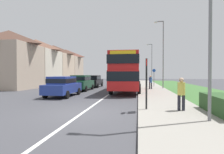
{
  "coord_description": "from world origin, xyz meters",
  "views": [
    {
      "loc": [
        2.6,
        -8.31,
        1.85
      ],
      "look_at": [
        0.57,
        5.75,
        1.6
      ],
      "focal_mm": 29.16,
      "sensor_mm": 36.0,
      "label": 1
    }
  ],
  "objects_px": {
    "pedestrian_walking_away": "(151,81)",
    "bus_stop_sign": "(146,80)",
    "parked_car_blue": "(63,85)",
    "pedestrian_at_stop": "(181,92)",
    "cycle_route_sign": "(154,77)",
    "parked_car_black": "(94,81)",
    "street_lamp_mid": "(162,50)",
    "double_decker_bus": "(127,71)",
    "street_lamp_far": "(151,61)",
    "parked_car_dark_green": "(81,82)"
  },
  "relations": [
    {
      "from": "pedestrian_walking_away",
      "to": "cycle_route_sign",
      "type": "height_order",
      "value": "cycle_route_sign"
    },
    {
      "from": "bus_stop_sign",
      "to": "parked_car_dark_green",
      "type": "bearing_deg",
      "value": 122.61
    },
    {
      "from": "parked_car_black",
      "to": "cycle_route_sign",
      "type": "distance_m",
      "value": 8.33
    },
    {
      "from": "double_decker_bus",
      "to": "parked_car_blue",
      "type": "xyz_separation_m",
      "value": [
        -4.92,
        -4.69,
        -1.24
      ]
    },
    {
      "from": "double_decker_bus",
      "to": "parked_car_dark_green",
      "type": "distance_m",
      "value": 5.23
    },
    {
      "from": "parked_car_black",
      "to": "street_lamp_mid",
      "type": "bearing_deg",
      "value": -13.32
    },
    {
      "from": "parked_car_blue",
      "to": "cycle_route_sign",
      "type": "xyz_separation_m",
      "value": [
        8.23,
        11.27,
        0.53
      ]
    },
    {
      "from": "street_lamp_far",
      "to": "pedestrian_walking_away",
      "type": "bearing_deg",
      "value": -94.24
    },
    {
      "from": "parked_car_blue",
      "to": "cycle_route_sign",
      "type": "height_order",
      "value": "cycle_route_sign"
    },
    {
      "from": "pedestrian_walking_away",
      "to": "street_lamp_mid",
      "type": "bearing_deg",
      "value": 43.91
    },
    {
      "from": "pedestrian_walking_away",
      "to": "cycle_route_sign",
      "type": "bearing_deg",
      "value": 80.22
    },
    {
      "from": "parked_car_dark_green",
      "to": "cycle_route_sign",
      "type": "height_order",
      "value": "cycle_route_sign"
    },
    {
      "from": "cycle_route_sign",
      "to": "street_lamp_mid",
      "type": "relative_size",
      "value": 0.31
    },
    {
      "from": "parked_car_black",
      "to": "bus_stop_sign",
      "type": "relative_size",
      "value": 1.76
    },
    {
      "from": "parked_car_dark_green",
      "to": "street_lamp_far",
      "type": "distance_m",
      "value": 21.29
    },
    {
      "from": "double_decker_bus",
      "to": "parked_car_blue",
      "type": "height_order",
      "value": "double_decker_bus"
    },
    {
      "from": "parked_car_black",
      "to": "street_lamp_mid",
      "type": "xyz_separation_m",
      "value": [
        9.02,
        -2.14,
        3.75
      ]
    },
    {
      "from": "street_lamp_far",
      "to": "parked_car_dark_green",
      "type": "bearing_deg",
      "value": -115.12
    },
    {
      "from": "parked_car_black",
      "to": "street_lamp_far",
      "type": "distance_m",
      "value": 16.74
    },
    {
      "from": "street_lamp_far",
      "to": "parked_car_black",
      "type": "bearing_deg",
      "value": -122.71
    },
    {
      "from": "double_decker_bus",
      "to": "parked_car_dark_green",
      "type": "height_order",
      "value": "double_decker_bus"
    },
    {
      "from": "pedestrian_at_stop",
      "to": "cycle_route_sign",
      "type": "xyz_separation_m",
      "value": [
        0.12,
        16.44,
        0.45
      ]
    },
    {
      "from": "street_lamp_mid",
      "to": "street_lamp_far",
      "type": "height_order",
      "value": "street_lamp_mid"
    },
    {
      "from": "parked_car_blue",
      "to": "street_lamp_far",
      "type": "bearing_deg",
      "value": 70.15
    },
    {
      "from": "pedestrian_at_stop",
      "to": "street_lamp_mid",
      "type": "distance_m",
      "value": 14.09
    },
    {
      "from": "parked_car_black",
      "to": "parked_car_blue",
      "type": "bearing_deg",
      "value": -89.68
    },
    {
      "from": "pedestrian_walking_away",
      "to": "bus_stop_sign",
      "type": "bearing_deg",
      "value": -94.71
    },
    {
      "from": "parked_car_dark_green",
      "to": "parked_car_black",
      "type": "bearing_deg",
      "value": 89.17
    },
    {
      "from": "bus_stop_sign",
      "to": "street_lamp_mid",
      "type": "distance_m",
      "value": 14.04
    },
    {
      "from": "parked_car_blue",
      "to": "cycle_route_sign",
      "type": "relative_size",
      "value": 1.68
    },
    {
      "from": "pedestrian_walking_away",
      "to": "bus_stop_sign",
      "type": "xyz_separation_m",
      "value": [
        -0.99,
        -12.05,
        0.56
      ]
    },
    {
      "from": "parked_car_blue",
      "to": "pedestrian_at_stop",
      "type": "relative_size",
      "value": 2.54
    },
    {
      "from": "parked_car_blue",
      "to": "pedestrian_walking_away",
      "type": "xyz_separation_m",
      "value": [
        7.49,
        6.99,
        0.08
      ]
    },
    {
      "from": "parked_car_dark_green",
      "to": "pedestrian_walking_away",
      "type": "xyz_separation_m",
      "value": [
        7.62,
        1.69,
        0.05
      ]
    },
    {
      "from": "double_decker_bus",
      "to": "pedestrian_at_stop",
      "type": "height_order",
      "value": "double_decker_bus"
    },
    {
      "from": "pedestrian_walking_away",
      "to": "street_lamp_far",
      "type": "relative_size",
      "value": 0.21
    },
    {
      "from": "pedestrian_walking_away",
      "to": "bus_stop_sign",
      "type": "relative_size",
      "value": 0.64
    },
    {
      "from": "bus_stop_sign",
      "to": "street_lamp_far",
      "type": "xyz_separation_m",
      "value": [
        2.28,
        29.36,
        3.01
      ]
    },
    {
      "from": "street_lamp_mid",
      "to": "bus_stop_sign",
      "type": "bearing_deg",
      "value": -100.38
    },
    {
      "from": "parked_car_blue",
      "to": "street_lamp_mid",
      "type": "bearing_deg",
      "value": 43.18
    },
    {
      "from": "parked_car_black",
      "to": "street_lamp_far",
      "type": "bearing_deg",
      "value": 57.29
    },
    {
      "from": "double_decker_bus",
      "to": "street_lamp_far",
      "type": "height_order",
      "value": "street_lamp_far"
    },
    {
      "from": "pedestrian_at_stop",
      "to": "street_lamp_mid",
      "type": "bearing_deg",
      "value": 86.4
    },
    {
      "from": "parked_car_dark_green",
      "to": "cycle_route_sign",
      "type": "relative_size",
      "value": 1.74
    },
    {
      "from": "pedestrian_at_stop",
      "to": "cycle_route_sign",
      "type": "relative_size",
      "value": 0.66
    },
    {
      "from": "parked_car_blue",
      "to": "street_lamp_far",
      "type": "relative_size",
      "value": 0.53
    },
    {
      "from": "parked_car_dark_green",
      "to": "pedestrian_at_stop",
      "type": "relative_size",
      "value": 2.63
    },
    {
      "from": "cycle_route_sign",
      "to": "street_lamp_far",
      "type": "xyz_separation_m",
      "value": [
        0.55,
        13.02,
        3.12
      ]
    },
    {
      "from": "parked_car_dark_green",
      "to": "street_lamp_mid",
      "type": "bearing_deg",
      "value": 18.87
    },
    {
      "from": "bus_stop_sign",
      "to": "parked_car_black",
      "type": "bearing_deg",
      "value": 112.78
    }
  ]
}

